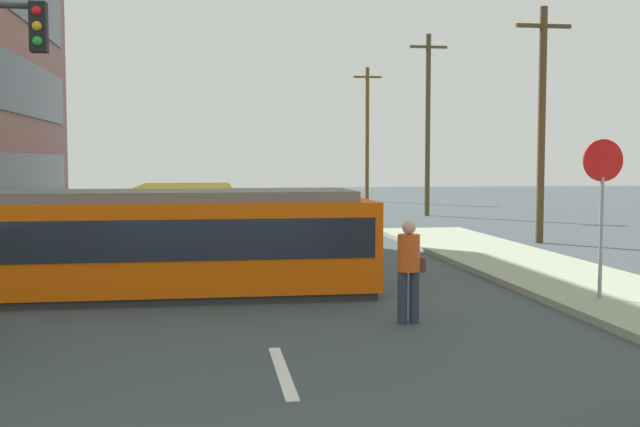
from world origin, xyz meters
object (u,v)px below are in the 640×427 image
Objects in this scene: streetcar_tram at (171,241)px; stop_sign at (602,185)px; utility_pole_mid at (542,120)px; utility_pole_far at (428,122)px; city_bus at (185,216)px; pedestrian_crossing at (409,266)px; utility_pole_distant at (367,132)px.

streetcar_tram is 2.76× the size of stop_sign.
utility_pole_mid is 0.87× the size of utility_pole_far.
city_bus is at bearing -171.32° from utility_pole_mid.
pedestrian_crossing is 36.70m from utility_pole_distant.
city_bus is 10.15m from pedestrian_crossing.
streetcar_tram is 0.94× the size of utility_pole_distant.
streetcar_tram reaches higher than city_bus.
streetcar_tram is 1.07× the size of utility_pole_mid.
city_bus is (0.10, 6.20, 0.04)m from streetcar_tram.
utility_pole_far reaches higher than utility_pole_mid.
utility_pole_distant is at bearing 91.20° from utility_pole_far.
utility_pole_far is at bearing 81.59° from stop_sign.
pedestrian_crossing is 0.22× the size of utility_pole_mid.
utility_pole_distant reaches higher than pedestrian_crossing.
utility_pole_far is 12.63m from utility_pole_distant.
utility_pole_far is (-0.15, 12.16, 0.56)m from utility_pole_mid.
pedestrian_crossing is at bearing -67.80° from city_bus.
utility_pole_mid is (7.27, 11.09, 2.96)m from pedestrian_crossing.
pedestrian_crossing is at bearing -39.08° from streetcar_tram.
utility_pole_far is at bearing 90.70° from utility_pole_mid.
city_bus is 11.46m from stop_sign.
city_bus is at bearing 112.20° from pedestrian_crossing.
utility_pole_mid is at bearing 56.77° from pedestrian_crossing.
utility_pole_mid reaches higher than streetcar_tram.
stop_sign is (7.65, -8.46, 1.09)m from city_bus.
stop_sign reaches higher than streetcar_tram.
city_bus is at bearing -111.97° from utility_pole_distant.
utility_pole_far is (10.95, 13.86, 3.35)m from city_bus.
city_bus is 17.98m from utility_pole_far.
stop_sign reaches higher than pedestrian_crossing.
pedestrian_crossing is (3.83, -9.40, -0.16)m from city_bus.
streetcar_tram is 34.59m from utility_pole_distant.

